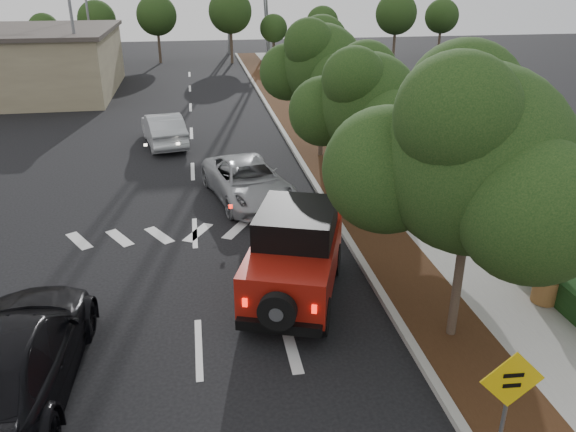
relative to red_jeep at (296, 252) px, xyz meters
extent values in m
plane|color=black|center=(-2.50, -1.93, -1.17)|extent=(120.00, 120.00, 0.00)
cube|color=#9E9B93|center=(2.10, 10.07, -1.09)|extent=(0.20, 70.00, 0.15)
cube|color=black|center=(3.10, 10.07, -1.11)|extent=(1.80, 70.00, 0.12)
cube|color=gray|center=(5.00, 10.07, -1.11)|extent=(2.00, 70.00, 0.12)
cube|color=black|center=(6.40, 10.07, -0.77)|extent=(0.80, 70.00, 0.80)
cylinder|color=black|center=(-0.42, 1.39, -0.73)|extent=(0.58, 0.93, 0.88)
cylinder|color=black|center=(1.19, 0.82, -0.73)|extent=(0.58, 0.93, 0.88)
cylinder|color=black|center=(-1.33, -1.22, -0.73)|extent=(0.58, 0.93, 0.88)
cylinder|color=black|center=(0.28, -1.79, -0.73)|extent=(0.58, 0.93, 0.88)
cube|color=maroon|center=(-0.07, -0.20, -0.12)|extent=(3.20, 4.48, 1.10)
cube|color=black|center=(0.04, 0.11, 0.78)|extent=(2.45, 2.71, 0.70)
cube|color=maroon|center=(0.44, 1.26, -0.21)|extent=(2.02, 1.65, 0.90)
cube|color=black|center=(-0.77, -2.20, -0.62)|extent=(1.84, 0.81, 0.24)
cylinder|color=black|center=(-0.82, -2.35, -0.12)|extent=(0.87, 0.50, 0.83)
cube|color=#FF190C|center=(-1.46, -1.89, -0.12)|extent=(0.12, 0.08, 0.20)
cube|color=#FF190C|center=(-0.04, -2.39, -0.12)|extent=(0.12, 0.08, 0.20)
imported|color=#989B9F|center=(-0.54, 6.59, -0.45)|extent=(3.36, 5.49, 1.42)
imported|color=black|center=(-5.98, -2.77, -0.32)|extent=(2.54, 5.86, 1.68)
imported|color=#B9BCC1|center=(-3.76, 14.24, -0.41)|extent=(2.40, 4.77, 1.50)
imported|color=#AEB0B6|center=(-11.96, 24.16, -0.39)|extent=(4.72, 2.30, 1.55)
cylinder|color=slate|center=(2.30, -5.93, -0.03)|extent=(0.07, 0.07, 2.04)
cube|color=yellow|center=(2.30, -5.96, 0.65)|extent=(1.04, 0.09, 1.04)
cube|color=black|center=(2.30, -5.98, 0.75)|extent=(0.33, 0.03, 0.07)
cube|color=black|center=(2.30, -5.98, 0.55)|extent=(0.29, 0.03, 0.07)
cylinder|color=brown|center=(5.90, -1.59, -0.72)|extent=(0.67, 0.67, 0.62)
sphere|color=black|center=(5.90, -1.59, -0.14)|extent=(0.77, 0.77, 0.77)
imported|color=black|center=(5.90, -1.59, -0.05)|extent=(0.70, 0.62, 0.73)
camera|label=1|loc=(-2.23, -12.17, 6.40)|focal=35.00mm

